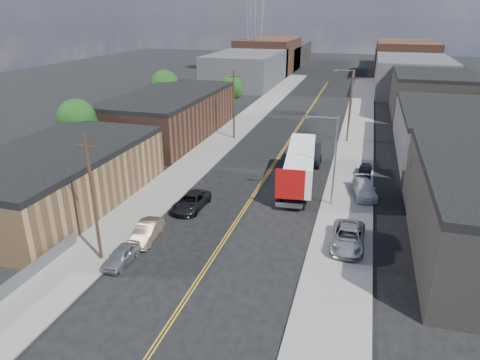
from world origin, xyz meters
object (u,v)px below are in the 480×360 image
Objects in this scene: car_left_b at (147,231)px; car_right_lot_c at (365,170)px; car_left_c at (191,202)px; car_right_lot_a at (348,237)px; car_right_lot_b at (364,188)px; car_left_a at (121,255)px; semi_truck at (303,161)px.

car_left_b reaches higher than car_right_lot_c.
car_left_c is 15.34m from car_right_lot_a.
car_right_lot_c is at bearing 79.33° from car_right_lot_b.
car_left_a is 1.05× the size of car_right_lot_c.
car_left_b is 6.77m from car_left_c.
car_right_lot_b is 6.05m from car_right_lot_c.
car_right_lot_c is (17.27, 20.41, 0.04)m from car_left_b.
car_left_b reaches higher than car_left_c.
semi_truck is at bearing 149.66° from car_right_lot_b.
car_right_lot_a is 1.51× the size of car_right_lot_c.
car_left_a is (-10.61, -20.61, -1.76)m from semi_truck.
car_left_c is 0.93× the size of car_right_lot_a.
car_right_lot_b is at bearing 47.75° from car_left_a.
car_right_lot_b is at bearing 27.67° from car_left_c.
car_left_b is at bearing -167.97° from car_right_lot_a.
car_left_b is at bearing -98.85° from car_left_c.
car_right_lot_c is (6.79, 3.62, -1.64)m from semi_truck.
semi_truck reaches higher than car_left_a.
car_left_c is 21.10m from car_right_lot_c.
car_right_lot_b is (16.00, 7.71, 0.17)m from car_left_c.
semi_truck is 3.18× the size of car_right_lot_b.
car_left_c reaches higher than car_right_lot_c.
car_right_lot_a reaches higher than car_left_a.
semi_truck is 13.80m from car_left_c.
car_right_lot_b is (1.02, 11.00, -0.03)m from car_right_lot_a.
semi_truck is at bearing 51.48° from car_left_b.
car_left_a is 3.82m from car_left_b.
car_left_c is at bearing -164.93° from car_right_lot_b.
car_left_c is at bearing -135.89° from car_right_lot_c.
car_right_lot_c is (17.40, 24.23, 0.12)m from car_left_a.
car_left_a is at bearing -144.41° from car_right_lot_b.
car_left_a is at bearing -122.28° from car_right_lot_c.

